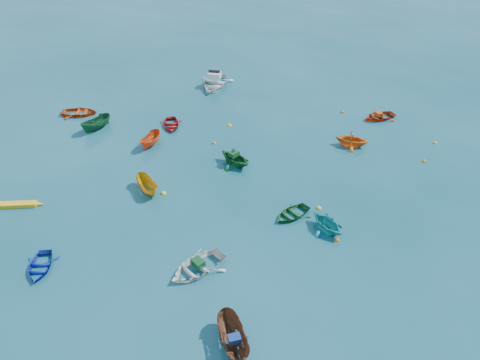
# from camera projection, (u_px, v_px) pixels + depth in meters

# --- Properties ---
(ground) EXTENTS (160.00, 160.00, 0.00)m
(ground) POSITION_uv_depth(u_px,v_px,m) (230.00, 231.00, 28.91)
(ground) COLOR #0B434F
(ground) RESTS_ON ground
(dinghy_blue_sw) EXTENTS (2.35, 2.90, 0.53)m
(dinghy_blue_sw) POSITION_uv_depth(u_px,v_px,m) (40.00, 269.00, 26.28)
(dinghy_blue_sw) COLOR #0D1EA3
(dinghy_blue_sw) RESTS_ON ground
(dinghy_white_near) EXTENTS (4.03, 4.12, 0.70)m
(dinghy_white_near) POSITION_uv_depth(u_px,v_px,m) (197.00, 270.00, 26.19)
(dinghy_white_near) COLOR silver
(dinghy_white_near) RESTS_ON ground
(sampan_brown_mid) EXTENTS (2.37, 3.43, 1.24)m
(sampan_brown_mid) POSITION_uv_depth(u_px,v_px,m) (234.00, 346.00, 22.14)
(sampan_brown_mid) COLOR brown
(sampan_brown_mid) RESTS_ON ground
(sampan_yellow_mid) EXTENTS (2.52, 2.79, 1.06)m
(sampan_yellow_mid) POSITION_uv_depth(u_px,v_px,m) (148.00, 191.00, 32.36)
(sampan_yellow_mid) COLOR orange
(sampan_yellow_mid) RESTS_ON ground
(dinghy_green_e) EXTENTS (3.16, 3.17, 0.54)m
(dinghy_green_e) POSITION_uv_depth(u_px,v_px,m) (292.00, 216.00, 30.13)
(dinghy_green_e) COLOR #13531E
(dinghy_green_e) RESTS_ON ground
(dinghy_cyan_se) EXTENTS (3.28, 3.31, 1.32)m
(dinghy_cyan_se) POSITION_uv_depth(u_px,v_px,m) (326.00, 230.00, 29.00)
(dinghy_cyan_se) COLOR teal
(dinghy_cyan_se) RESTS_ON ground
(dinghy_red_nw) EXTENTS (3.42, 2.64, 0.66)m
(dinghy_red_nw) POSITION_uv_depth(u_px,v_px,m) (80.00, 115.00, 41.87)
(dinghy_red_nw) COLOR #C34010
(dinghy_red_nw) RESTS_ON ground
(sampan_orange_n) EXTENTS (1.51, 2.81, 1.03)m
(sampan_orange_n) POSITION_uv_depth(u_px,v_px,m) (151.00, 145.00, 37.47)
(sampan_orange_n) COLOR #D44614
(sampan_orange_n) RESTS_ON ground
(dinghy_green_n) EXTENTS (3.60, 3.52, 1.44)m
(dinghy_green_n) POSITION_uv_depth(u_px,v_px,m) (235.00, 165.00, 35.12)
(dinghy_green_n) COLOR #145726
(dinghy_green_n) RESTS_ON ground
(dinghy_red_ne) EXTENTS (3.63, 3.28, 0.62)m
(dinghy_red_ne) POSITION_uv_depth(u_px,v_px,m) (379.00, 118.00, 41.26)
(dinghy_red_ne) COLOR red
(dinghy_red_ne) RESTS_ON ground
(dinghy_red_far) EXTENTS (2.69, 3.19, 0.57)m
(dinghy_red_far) POSITION_uv_depth(u_px,v_px,m) (171.00, 126.00, 40.04)
(dinghy_red_far) COLOR #A80E0F
(dinghy_red_far) RESTS_ON ground
(dinghy_orange_far) EXTENTS (2.97, 2.67, 1.37)m
(dinghy_orange_far) POSITION_uv_depth(u_px,v_px,m) (351.00, 146.00, 37.39)
(dinghy_orange_far) COLOR orange
(dinghy_orange_far) RESTS_ON ground
(sampan_green_far) EXTENTS (2.38, 3.16, 1.15)m
(sampan_green_far) POSITION_uv_depth(u_px,v_px,m) (97.00, 129.00, 39.63)
(sampan_green_far) COLOR #114C27
(sampan_green_far) RESTS_ON ground
(kayak_yellow) EXTENTS (3.62, 1.22, 0.35)m
(kayak_yellow) POSITION_uv_depth(u_px,v_px,m) (15.00, 206.00, 30.95)
(kayak_yellow) COLOR #EBA714
(kayak_yellow) RESTS_ON ground
(motorboat_white) EXTENTS (3.57, 4.86, 1.58)m
(motorboat_white) POSITION_uv_depth(u_px,v_px,m) (215.00, 86.00, 47.03)
(motorboat_white) COLOR silver
(motorboat_white) RESTS_ON ground
(tarp_green_a) EXTENTS (0.88, 0.86, 0.34)m
(tarp_green_a) POSITION_uv_depth(u_px,v_px,m) (198.00, 263.00, 25.95)
(tarp_green_a) COLOR #104320
(tarp_green_a) RESTS_ON dinghy_white_near
(tarp_blue_a) EXTENTS (0.71, 0.64, 0.28)m
(tarp_blue_a) POSITION_uv_depth(u_px,v_px,m) (234.00, 339.00, 21.59)
(tarp_blue_a) COLOR navy
(tarp_blue_a) RESTS_ON sampan_brown_mid
(tarp_green_b) EXTENTS (0.85, 0.88, 0.34)m
(tarp_green_b) POSITION_uv_depth(u_px,v_px,m) (234.00, 154.00, 34.67)
(tarp_green_b) COLOR #12481F
(tarp_green_b) RESTS_ON dinghy_green_n
(tarp_orange_b) EXTENTS (0.75, 0.82, 0.32)m
(tarp_orange_b) POSITION_uv_depth(u_px,v_px,m) (379.00, 114.00, 40.97)
(tarp_orange_b) COLOR #BE4413
(tarp_orange_b) RESTS_ON dinghy_red_ne
(buoy_ye_a) EXTENTS (0.36, 0.36, 0.36)m
(buoy_ye_a) POSITION_uv_depth(u_px,v_px,m) (164.00, 194.00, 32.09)
(buoy_ye_a) COLOR yellow
(buoy_ye_a) RESTS_ON ground
(buoy_or_b) EXTENTS (0.32, 0.32, 0.32)m
(buoy_or_b) POSITION_uv_depth(u_px,v_px,m) (337.00, 240.00, 28.21)
(buoy_or_b) COLOR #D85E0B
(buoy_or_b) RESTS_ON ground
(buoy_ye_b) EXTENTS (0.34, 0.34, 0.34)m
(buoy_ye_b) POSITION_uv_depth(u_px,v_px,m) (158.00, 133.00, 39.07)
(buoy_ye_b) COLOR gold
(buoy_ye_b) RESTS_ON ground
(buoy_or_c) EXTENTS (0.29, 0.29, 0.29)m
(buoy_or_c) POSITION_uv_depth(u_px,v_px,m) (214.00, 143.00, 37.69)
(buoy_or_c) COLOR orange
(buoy_or_c) RESTS_ON ground
(buoy_ye_c) EXTENTS (0.34, 0.34, 0.34)m
(buoy_ye_c) POSITION_uv_depth(u_px,v_px,m) (319.00, 208.00, 30.75)
(buoy_ye_c) COLOR yellow
(buoy_ye_c) RESTS_ON ground
(buoy_or_d) EXTENTS (0.32, 0.32, 0.32)m
(buoy_or_d) POSITION_uv_depth(u_px,v_px,m) (424.00, 162.00, 35.46)
(buoy_or_d) COLOR orange
(buoy_or_d) RESTS_ON ground
(buoy_ye_d) EXTENTS (0.36, 0.36, 0.36)m
(buoy_ye_d) POSITION_uv_depth(u_px,v_px,m) (230.00, 126.00, 40.13)
(buoy_ye_d) COLOR yellow
(buoy_ye_d) RESTS_ON ground
(buoy_or_e) EXTENTS (0.34, 0.34, 0.34)m
(buoy_or_e) POSITION_uv_depth(u_px,v_px,m) (342.00, 112.00, 42.21)
(buoy_or_e) COLOR #FF570D
(buoy_or_e) RESTS_ON ground
(buoy_ye_e) EXTENTS (0.33, 0.33, 0.33)m
(buoy_ye_e) POSITION_uv_depth(u_px,v_px,m) (435.00, 143.00, 37.70)
(buoy_ye_e) COLOR gold
(buoy_ye_e) RESTS_ON ground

